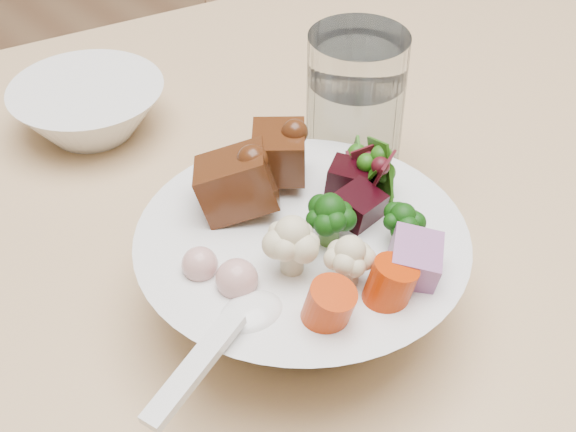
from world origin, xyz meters
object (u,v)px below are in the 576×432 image
(dining_table, at_px, (501,274))
(chair_far, at_px, (340,21))
(food_bowl, at_px, (302,263))
(water_glass, at_px, (354,118))
(side_bowl, at_px, (89,109))

(dining_table, height_order, chair_far, chair_far)
(food_bowl, distance_m, water_glass, 0.15)
(food_bowl, relative_size, side_bowl, 1.60)
(dining_table, bearing_deg, side_bowl, 135.31)
(dining_table, height_order, food_bowl, food_bowl)
(chair_far, distance_m, water_glass, 0.80)
(chair_far, xyz_separation_m, water_glass, (-0.50, -0.56, 0.29))
(dining_table, bearing_deg, food_bowl, -177.09)
(dining_table, distance_m, side_bowl, 0.40)
(food_bowl, height_order, side_bowl, food_bowl)
(side_bowl, bearing_deg, dining_table, -55.68)
(water_glass, relative_size, side_bowl, 0.96)
(food_bowl, xyz_separation_m, water_glass, (0.13, 0.08, 0.02))
(food_bowl, bearing_deg, water_glass, 33.93)
(chair_far, relative_size, food_bowl, 4.36)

